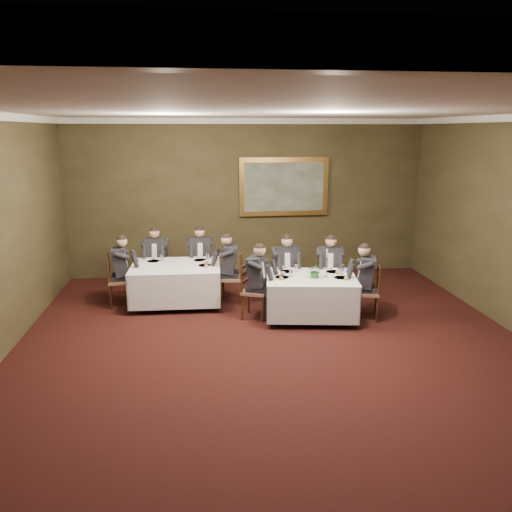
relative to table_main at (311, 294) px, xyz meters
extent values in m
plane|color=black|center=(-0.82, -2.03, -0.45)|extent=(10.00, 10.00, 0.00)
cube|color=silver|center=(-0.82, -2.03, 3.05)|extent=(8.00, 10.00, 0.10)
cube|color=#322D19|center=(-0.82, 2.97, 1.30)|extent=(8.00, 0.10, 3.50)
cube|color=white|center=(-0.82, 2.92, 2.99)|extent=(8.00, 0.10, 0.12)
cube|color=black|center=(0.00, 0.00, 0.28)|extent=(1.64, 1.32, 0.04)
cube|color=white|center=(0.00, 0.00, 0.31)|extent=(1.70, 1.38, 0.02)
cube|color=white|center=(0.00, 0.00, -0.02)|extent=(1.73, 1.41, 0.65)
cube|color=black|center=(-2.39, 1.05, 0.28)|extent=(1.64, 1.25, 0.04)
cube|color=white|center=(-2.39, 1.05, 0.31)|extent=(1.71, 1.31, 0.02)
cube|color=white|center=(-2.39, 1.05, -0.02)|extent=(1.73, 1.34, 0.65)
cube|color=#8A6346|center=(-0.31, 0.84, 0.04)|extent=(0.46, 0.44, 0.05)
cube|color=black|center=(-0.31, 1.03, 0.28)|extent=(0.38, 0.05, 0.54)
cube|color=black|center=(-0.31, 0.84, 0.41)|extent=(0.43, 0.33, 0.55)
sphere|color=tan|center=(-0.31, 0.84, 0.79)|extent=(0.22, 0.22, 0.21)
cube|color=#8A6346|center=(0.53, 0.73, 0.04)|extent=(0.52, 0.50, 0.05)
cube|color=black|center=(0.56, 0.91, 0.28)|extent=(0.38, 0.11, 0.54)
cube|color=black|center=(0.53, 0.73, 0.41)|extent=(0.47, 0.39, 0.55)
sphere|color=tan|center=(0.53, 0.73, 0.79)|extent=(0.25, 0.25, 0.21)
cube|color=#8A6346|center=(-0.97, 0.14, 0.04)|extent=(0.55, 0.57, 0.05)
cube|color=black|center=(-1.15, 0.21, 0.28)|extent=(0.17, 0.36, 0.54)
cube|color=black|center=(-0.97, 0.14, 0.41)|extent=(0.45, 0.51, 0.55)
sphere|color=tan|center=(-0.97, 0.14, 0.79)|extent=(0.27, 0.27, 0.21)
cube|color=#8A6346|center=(0.97, -0.14, 0.04)|extent=(0.53, 0.54, 0.05)
cube|color=black|center=(1.15, -0.19, 0.28)|extent=(0.14, 0.37, 0.54)
cube|color=black|center=(0.97, -0.14, 0.41)|extent=(0.42, 0.49, 0.55)
sphere|color=tan|center=(0.97, -0.14, 0.79)|extent=(0.26, 0.26, 0.21)
cube|color=#8A6346|center=(-2.82, 1.92, 0.04)|extent=(0.48, 0.47, 0.05)
cube|color=black|center=(-2.80, 2.11, 0.28)|extent=(0.38, 0.07, 0.54)
cube|color=black|center=(-2.82, 1.92, 0.41)|extent=(0.45, 0.36, 0.55)
sphere|color=tan|center=(-2.82, 1.92, 0.79)|extent=(0.23, 0.23, 0.21)
cube|color=#8A6346|center=(-1.91, 1.89, 0.04)|extent=(0.44, 0.42, 0.05)
cube|color=black|center=(-1.91, 2.08, 0.28)|extent=(0.38, 0.03, 0.54)
cube|color=black|center=(-1.91, 1.89, 0.41)|extent=(0.42, 0.31, 0.55)
sphere|color=tan|center=(-1.91, 1.89, 0.79)|extent=(0.21, 0.21, 0.21)
cube|color=#8A6346|center=(-1.33, 1.02, 0.04)|extent=(0.47, 0.49, 0.05)
cube|color=black|center=(-1.14, 0.99, 0.28)|extent=(0.08, 0.38, 0.54)
cube|color=black|center=(-1.33, 1.02, 0.41)|extent=(0.36, 0.46, 0.55)
sphere|color=tan|center=(-1.33, 1.02, 0.79)|extent=(0.24, 0.24, 0.21)
cube|color=#8A6346|center=(-3.45, 1.08, 0.04)|extent=(0.48, 0.50, 0.05)
cube|color=black|center=(-3.63, 1.05, 0.28)|extent=(0.08, 0.38, 0.54)
cube|color=black|center=(-3.45, 1.08, 0.41)|extent=(0.37, 0.46, 0.55)
sphere|color=tan|center=(-3.45, 1.08, 0.79)|extent=(0.24, 0.24, 0.21)
imported|color=#2D5926|center=(0.05, -0.08, 0.45)|extent=(0.31, 0.29, 0.28)
cylinder|color=#AB8934|center=(0.26, -0.02, 0.33)|extent=(0.07, 0.07, 0.02)
cylinder|color=#AB8934|center=(0.26, -0.02, 0.51)|extent=(0.02, 0.02, 0.34)
cylinder|color=white|center=(0.26, -0.02, 0.75)|extent=(0.02, 0.02, 0.15)
cylinder|color=white|center=(-0.37, 0.38, 0.32)|extent=(0.25, 0.25, 0.01)
cylinder|color=white|center=(-0.37, 0.53, 0.35)|extent=(0.08, 0.08, 0.05)
cylinder|color=white|center=(-0.20, 0.38, 0.39)|extent=(0.06, 0.06, 0.14)
cylinder|color=white|center=(-2.83, 1.41, 0.32)|extent=(0.25, 0.25, 0.01)
cylinder|color=white|center=(-2.83, 1.56, 0.35)|extent=(0.08, 0.08, 0.05)
cylinder|color=white|center=(-2.66, 1.41, 0.39)|extent=(0.06, 0.06, 0.14)
cube|color=gold|center=(0.00, 2.91, 1.56)|extent=(2.01, 0.08, 1.30)
cube|color=#3D452E|center=(0.00, 2.87, 1.56)|extent=(1.79, 0.01, 1.08)
camera|label=1|loc=(-1.94, -8.18, 2.80)|focal=35.00mm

